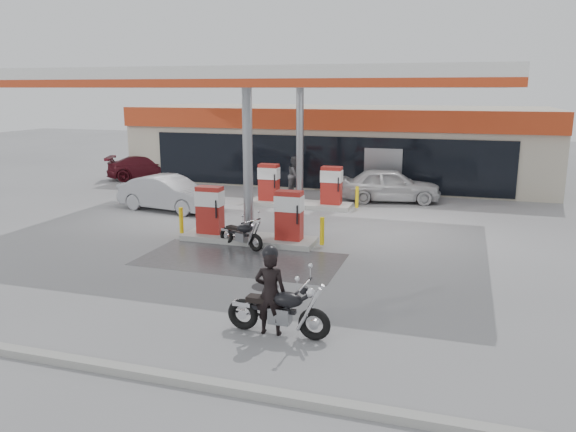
# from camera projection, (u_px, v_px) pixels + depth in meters

# --- Properties ---
(ground) EXTENTS (90.00, 90.00, 0.00)m
(ground) POSITION_uv_depth(u_px,v_px,m) (225.00, 258.00, 16.85)
(ground) COLOR gray
(ground) RESTS_ON ground
(wet_patch) EXTENTS (6.00, 3.00, 0.00)m
(wet_patch) POSITION_uv_depth(u_px,v_px,m) (240.00, 259.00, 16.70)
(wet_patch) COLOR #4C4C4F
(wet_patch) RESTS_ON ground
(drain_cover) EXTENTS (0.70, 0.70, 0.01)m
(drain_cover) POSITION_uv_depth(u_px,v_px,m) (265.00, 287.00, 14.40)
(drain_cover) COLOR #38383A
(drain_cover) RESTS_ON ground
(kerb) EXTENTS (28.00, 0.25, 0.15)m
(kerb) POSITION_uv_depth(u_px,v_px,m) (71.00, 361.00, 10.32)
(kerb) COLOR gray
(kerb) RESTS_ON ground
(store_building) EXTENTS (22.00, 8.22, 4.00)m
(store_building) POSITION_uv_depth(u_px,v_px,m) (340.00, 143.00, 31.22)
(store_building) COLOR #BAB29C
(store_building) RESTS_ON ground
(canopy) EXTENTS (16.00, 10.02, 5.51)m
(canopy) POSITION_uv_depth(u_px,v_px,m) (277.00, 80.00, 20.33)
(canopy) COLOR silver
(canopy) RESTS_ON ground
(pump_island_near) EXTENTS (5.14, 1.30, 1.78)m
(pump_island_near) POSITION_uv_depth(u_px,v_px,m) (249.00, 220.00, 18.55)
(pump_island_near) COLOR #9E9E99
(pump_island_near) RESTS_ON ground
(pump_island_far) EXTENTS (5.14, 1.30, 1.78)m
(pump_island_far) POSITION_uv_depth(u_px,v_px,m) (300.00, 190.00, 24.13)
(pump_island_far) COLOR #9E9E99
(pump_island_far) RESTS_ON ground
(main_motorcycle) EXTENTS (2.25, 0.86, 1.16)m
(main_motorcycle) POSITION_uv_depth(u_px,v_px,m) (280.00, 311.00, 11.49)
(main_motorcycle) COLOR black
(main_motorcycle) RESTS_ON ground
(biker_main) EXTENTS (0.69, 0.48, 1.78)m
(biker_main) POSITION_uv_depth(u_px,v_px,m) (270.00, 293.00, 11.47)
(biker_main) COLOR black
(biker_main) RESTS_ON ground
(parked_motorcycle) EXTENTS (1.78, 1.01, 0.96)m
(parked_motorcycle) POSITION_uv_depth(u_px,v_px,m) (242.00, 235.00, 17.84)
(parked_motorcycle) COLOR black
(parked_motorcycle) RESTS_ON ground
(sedan_white) EXTENTS (4.69, 2.59, 1.51)m
(sedan_white) POSITION_uv_depth(u_px,v_px,m) (390.00, 185.00, 25.12)
(sedan_white) COLOR silver
(sedan_white) RESTS_ON ground
(attendant) EXTENTS (0.77, 0.94, 1.80)m
(attendant) POSITION_uv_depth(u_px,v_px,m) (295.00, 175.00, 27.00)
(attendant) COLOR #504F54
(attendant) RESTS_ON ground
(hatchback_silver) EXTENTS (4.58, 2.24, 1.44)m
(hatchback_silver) POSITION_uv_depth(u_px,v_px,m) (169.00, 193.00, 23.35)
(hatchback_silver) COLOR #999AA0
(hatchback_silver) RESTS_ON ground
(parked_car_left) EXTENTS (5.03, 3.49, 1.35)m
(parked_car_left) POSITION_uv_depth(u_px,v_px,m) (150.00, 167.00, 31.27)
(parked_car_left) COLOR #50111A
(parked_car_left) RESTS_ON ground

